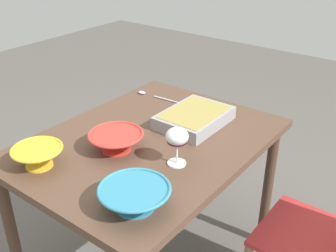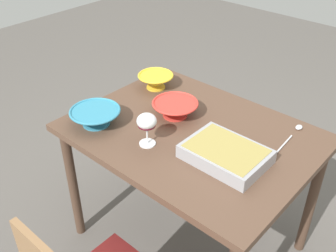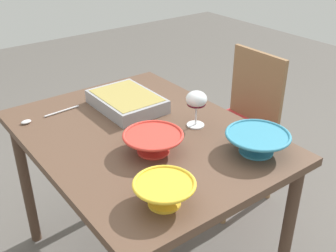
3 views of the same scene
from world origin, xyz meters
The scene contains 8 objects.
dining_table centered at (0.00, 0.00, 0.67)m, with size 1.12×0.85×0.75m.
chair centered at (-0.18, 0.78, 0.48)m, with size 0.38×0.41×0.88m.
wine_glass centered at (0.08, 0.21, 0.87)m, with size 0.09×0.09×0.16m.
casserole_dish centered at (-0.24, 0.08, 0.79)m, with size 0.34×0.25×0.06m.
mixing_bowl centered at (0.42, -0.20, 0.80)m, with size 0.20×0.20×0.08m.
small_bowl centered at (0.15, -0.05, 0.80)m, with size 0.23×0.23×0.08m.
serving_bowl centered at (0.38, 0.26, 0.80)m, with size 0.24×0.24×0.08m.
serving_spoon centered at (-0.37, -0.29, 0.76)m, with size 0.04×0.28×0.01m.
Camera 1 is at (1.16, 0.99, 1.61)m, focal length 43.03 mm.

